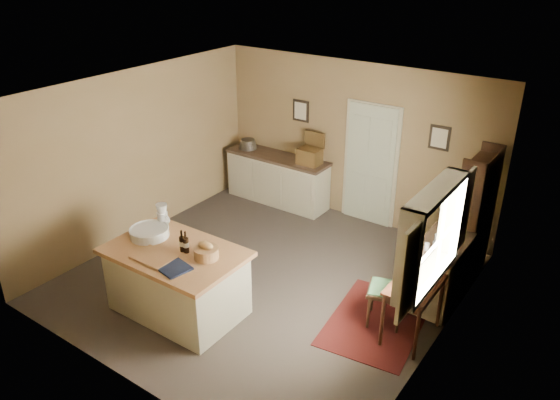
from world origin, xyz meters
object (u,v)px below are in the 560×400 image
Objects in this scene: work_island at (177,279)px; shelving_unit at (478,216)px; sideboard at (278,177)px; writing_desk at (415,290)px; desk_chair at (386,290)px; right_cabinet at (439,272)px.

shelving_unit is at bearing 46.68° from work_island.
sideboard is 2.37× the size of writing_desk.
desk_chair is at bearing -33.96° from sideboard.
sideboard is 1.95× the size of right_cabinet.
desk_chair is 1.87m from shelving_unit.
sideboard reaches higher than right_cabinet.
right_cabinet is 1.04m from shelving_unit.
shelving_unit is at bearing 85.21° from writing_desk.
sideboard is at bearing 159.67° from right_cabinet.
desk_chair is (2.30, 1.32, -0.00)m from work_island.
shelving_unit reaches higher than sideboard.
writing_desk is 0.43m from desk_chair.
right_cabinet reaches higher than writing_desk.
work_island is 1.73× the size of right_cabinet.
work_island is 4.19m from shelving_unit.
right_cabinet is at bearing 46.73° from desk_chair.
desk_chair is 0.95× the size of right_cabinet.
work_island reaches higher than writing_desk.
sideboard is 3.81m from desk_chair.
work_island is 2.66m from desk_chair.
work_island is 3.56m from sideboard.
work_island reaches higher than right_cabinet.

